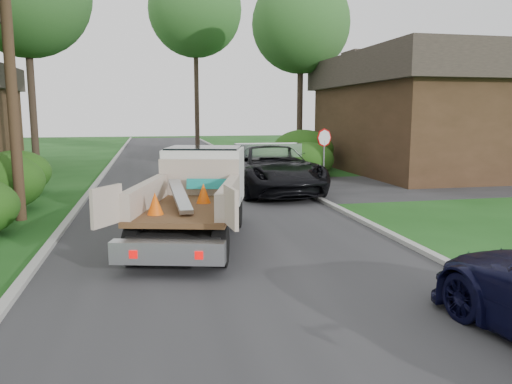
{
  "coord_description": "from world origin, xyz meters",
  "views": [
    {
      "loc": [
        -1.76,
        -10.36,
        3.07
      ],
      "look_at": [
        0.71,
        1.25,
        1.2
      ],
      "focal_mm": 35.0,
      "sensor_mm": 36.0,
      "label": 1
    }
  ],
  "objects": [
    {
      "name": "ground",
      "position": [
        0.0,
        0.0,
        0.0
      ],
      "size": [
        120.0,
        120.0,
        0.0
      ],
      "primitive_type": "plane",
      "color": "#174413",
      "rests_on": "ground"
    },
    {
      "name": "road",
      "position": [
        0.0,
        10.0,
        0.0
      ],
      "size": [
        8.0,
        90.0,
        0.02
      ],
      "primitive_type": "cube",
      "color": "#28282B",
      "rests_on": "ground"
    },
    {
      "name": "side_street",
      "position": [
        12.0,
        9.0,
        0.01
      ],
      "size": [
        16.0,
        7.0,
        0.02
      ],
      "primitive_type": "cube",
      "color": "#28282B",
      "rests_on": "ground"
    },
    {
      "name": "curb_left",
      "position": [
        -4.1,
        10.0,
        0.06
      ],
      "size": [
        0.2,
        90.0,
        0.12
      ],
      "primitive_type": "cube",
      "color": "#9E9E99",
      "rests_on": "ground"
    },
    {
      "name": "curb_right",
      "position": [
        4.1,
        10.0,
        0.06
      ],
      "size": [
        0.2,
        90.0,
        0.12
      ],
      "primitive_type": "cube",
      "color": "#9E9E99",
      "rests_on": "ground"
    },
    {
      "name": "stop_sign",
      "position": [
        5.2,
        9.0,
        1.78
      ],
      "size": [
        0.71,
        0.32,
        2.48
      ],
      "color": "slate",
      "rests_on": "ground"
    },
    {
      "name": "utility_pole",
      "position": [
        -5.48,
        4.98,
        5.17
      ],
      "size": [
        2.42,
        1.25,
        10.0
      ],
      "color": "#382619",
      "rests_on": "ground"
    },
    {
      "name": "house_right",
      "position": [
        13.0,
        14.0,
        3.16
      ],
      "size": [
        9.72,
        12.96,
        6.2
      ],
      "rotation": [
        0.0,
        0.0,
        1.57
      ],
      "color": "#372516",
      "rests_on": "ground"
    },
    {
      "name": "hedge_left_c",
      "position": [
        -6.8,
        10.0,
        0.85
      ],
      "size": [
        2.6,
        2.6,
        1.7
      ],
      "primitive_type": "ellipsoid",
      "color": "#17450F",
      "rests_on": "ground"
    },
    {
      "name": "hedge_right_a",
      "position": [
        5.8,
        13.0,
        0.85
      ],
      "size": [
        2.6,
        2.6,
        1.7
      ],
      "primitive_type": "ellipsoid",
      "color": "#17450F",
      "rests_on": "ground"
    },
    {
      "name": "hedge_right_b",
      "position": [
        6.5,
        16.0,
        1.1
      ],
      "size": [
        3.38,
        3.38,
        2.21
      ],
      "primitive_type": "ellipsoid",
      "color": "#17450F",
      "rests_on": "ground"
    },
    {
      "name": "tree_right_far",
      "position": [
        7.5,
        20.0,
        8.48
      ],
      "size": [
        6.0,
        6.0,
        11.5
      ],
      "color": "#2D2119",
      "rests_on": "ground"
    },
    {
      "name": "tree_center_far",
      "position": [
        2.0,
        30.0,
        10.98
      ],
      "size": [
        7.2,
        7.2,
        14.6
      ],
      "color": "#2D2119",
      "rests_on": "ground"
    },
    {
      "name": "flatbed_truck",
      "position": [
        -0.58,
        2.22,
        1.18
      ],
      "size": [
        3.75,
        6.14,
        2.17
      ],
      "rotation": [
        0.0,
        0.0,
        -0.26
      ],
      "color": "black",
      "rests_on": "ground"
    },
    {
      "name": "black_pickup",
      "position": [
        2.88,
        8.7,
        0.93
      ],
      "size": [
        3.32,
        6.78,
        1.85
      ],
      "primitive_type": "imported",
      "rotation": [
        0.0,
        0.0,
        0.04
      ],
      "color": "black",
      "rests_on": "ground"
    }
  ]
}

